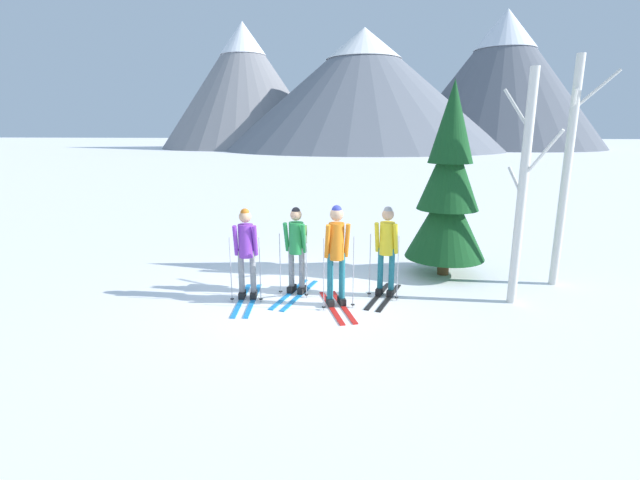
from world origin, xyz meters
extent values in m
plane|color=white|center=(0.00, 0.00, 0.00)|extent=(400.00, 400.00, 0.00)
cube|color=#1E84D1|center=(-0.97, -0.33, 0.01)|extent=(0.37, 1.73, 0.02)
cube|color=#1E84D1|center=(-1.18, -0.36, 0.01)|extent=(0.37, 1.73, 0.02)
cube|color=black|center=(-0.98, -0.23, 0.08)|extent=(0.15, 0.27, 0.12)
cylinder|color=gray|center=(-0.98, -0.23, 0.53)|extent=(0.11, 0.11, 0.83)
cube|color=black|center=(-1.20, -0.26, 0.08)|extent=(0.15, 0.27, 0.12)
cylinder|color=gray|center=(-1.20, -0.26, 0.53)|extent=(0.11, 0.11, 0.83)
cylinder|color=purple|center=(-1.09, -0.25, 1.14)|extent=(0.28, 0.28, 0.62)
sphere|color=tan|center=(-1.09, -0.25, 1.59)|extent=(0.22, 0.22, 0.22)
sphere|color=#B76019|center=(-1.09, -0.25, 1.66)|extent=(0.17, 0.17, 0.17)
cylinder|color=purple|center=(-0.90, -0.28, 1.15)|extent=(0.11, 0.21, 0.59)
cylinder|color=purple|center=(-1.26, -0.34, 1.15)|extent=(0.11, 0.21, 0.59)
cylinder|color=#A5A5AD|center=(-0.80, -0.38, 0.62)|extent=(0.02, 0.02, 1.24)
cylinder|color=black|center=(-0.80, -0.38, 0.06)|extent=(0.07, 0.07, 0.01)
cylinder|color=#A5A5AD|center=(-1.33, -0.47, 0.62)|extent=(0.02, 0.02, 1.24)
cylinder|color=black|center=(-1.33, -0.47, 0.06)|extent=(0.07, 0.07, 0.01)
cube|color=#1E84D1|center=(-0.15, 0.09, 0.01)|extent=(0.38, 1.76, 0.02)
cube|color=#1E84D1|center=(-0.36, 0.13, 0.01)|extent=(0.38, 1.76, 0.02)
cube|color=black|center=(-0.13, 0.19, 0.08)|extent=(0.15, 0.27, 0.12)
cylinder|color=gray|center=(-0.13, 0.19, 0.53)|extent=(0.11, 0.11, 0.82)
cube|color=black|center=(-0.35, 0.23, 0.08)|extent=(0.15, 0.27, 0.12)
cylinder|color=gray|center=(-0.35, 0.23, 0.53)|extent=(0.11, 0.11, 0.82)
cylinder|color=#238C42|center=(-0.24, 0.21, 1.12)|extent=(0.28, 0.28, 0.61)
sphere|color=tan|center=(-0.24, 0.21, 1.57)|extent=(0.22, 0.22, 0.22)
sphere|color=black|center=(-0.24, 0.21, 1.64)|extent=(0.17, 0.17, 0.17)
cylinder|color=#238C42|center=(-0.07, 0.12, 1.14)|extent=(0.11, 0.21, 0.58)
cylinder|color=#238C42|center=(-0.42, 0.18, 1.14)|extent=(0.11, 0.21, 0.58)
cylinder|color=#A5A5AD|center=(0.00, -0.01, 0.61)|extent=(0.02, 0.02, 1.22)
cylinder|color=black|center=(0.00, -0.01, 0.06)|extent=(0.07, 0.07, 0.01)
cylinder|color=#A5A5AD|center=(-0.53, 0.08, 0.61)|extent=(0.02, 0.02, 1.22)
cylinder|color=black|center=(-0.53, 0.08, 0.06)|extent=(0.07, 0.07, 0.01)
cube|color=#4C7238|center=(-0.21, 0.38, 1.15)|extent=(0.28, 0.20, 0.36)
cube|color=red|center=(0.75, -0.36, 0.01)|extent=(0.69, 1.52, 0.02)
cube|color=red|center=(0.55, -0.44, 0.01)|extent=(0.69, 1.52, 0.02)
cube|color=black|center=(0.71, -0.27, 0.08)|extent=(0.20, 0.28, 0.12)
cylinder|color=#1E6B7A|center=(0.71, -0.27, 0.56)|extent=(0.11, 0.11, 0.88)
cube|color=black|center=(0.51, -0.35, 0.08)|extent=(0.20, 0.28, 0.12)
cylinder|color=#1E6B7A|center=(0.51, -0.35, 0.56)|extent=(0.11, 0.11, 0.88)
cylinder|color=orange|center=(0.61, -0.31, 1.21)|extent=(0.28, 0.28, 0.66)
sphere|color=tan|center=(0.61, -0.31, 1.70)|extent=(0.24, 0.24, 0.24)
sphere|color=#2D389E|center=(0.61, -0.31, 1.77)|extent=(0.18, 0.18, 0.18)
cylinder|color=orange|center=(0.80, -0.30, 1.23)|extent=(0.15, 0.22, 0.63)
cylinder|color=orange|center=(0.47, -0.43, 1.23)|extent=(0.15, 0.22, 0.63)
cylinder|color=#A5A5AD|center=(0.93, -0.37, 0.66)|extent=(0.02, 0.02, 1.32)
cylinder|color=black|center=(0.93, -0.37, 0.06)|extent=(0.07, 0.07, 0.01)
cylinder|color=#A5A5AD|center=(0.43, -0.58, 0.66)|extent=(0.02, 0.02, 1.32)
cylinder|color=black|center=(0.43, -0.58, 0.06)|extent=(0.07, 0.07, 0.01)
cube|color=#4C7238|center=(0.55, -0.15, 1.25)|extent=(0.30, 0.25, 0.36)
cube|color=black|center=(1.57, 0.25, 0.01)|extent=(0.45, 1.55, 0.02)
cube|color=black|center=(1.36, 0.30, 0.01)|extent=(0.45, 1.55, 0.02)
cube|color=black|center=(1.60, 0.35, 0.08)|extent=(0.17, 0.28, 0.12)
cylinder|color=#1E6B7A|center=(1.60, 0.35, 0.54)|extent=(0.11, 0.11, 0.83)
cube|color=black|center=(1.38, 0.40, 0.08)|extent=(0.17, 0.28, 0.12)
cylinder|color=#1E6B7A|center=(1.38, 0.40, 0.54)|extent=(0.11, 0.11, 0.83)
cylinder|color=yellow|center=(1.49, 0.37, 1.14)|extent=(0.28, 0.28, 0.62)
sphere|color=tan|center=(1.49, 0.37, 1.60)|extent=(0.23, 0.23, 0.23)
sphere|color=gray|center=(1.49, 0.37, 1.67)|extent=(0.17, 0.17, 0.17)
cylinder|color=yellow|center=(1.65, 0.27, 1.16)|extent=(0.12, 0.21, 0.59)
cylinder|color=yellow|center=(1.30, 0.35, 1.16)|extent=(0.12, 0.21, 0.59)
cylinder|color=#A5A5AD|center=(1.71, 0.13, 0.62)|extent=(0.02, 0.02, 1.25)
cylinder|color=black|center=(1.71, 0.13, 0.06)|extent=(0.07, 0.07, 0.01)
cylinder|color=#A5A5AD|center=(1.18, 0.26, 0.62)|extent=(0.02, 0.02, 1.25)
cylinder|color=black|center=(1.18, 0.26, 0.06)|extent=(0.07, 0.07, 0.01)
cube|color=maroon|center=(1.53, 0.54, 1.17)|extent=(0.29, 0.22, 0.36)
cylinder|color=#51381E|center=(2.72, 1.95, 0.40)|extent=(0.25, 0.25, 0.81)
cone|color=#14471E|center=(2.72, 1.95, 1.25)|extent=(1.72, 1.72, 1.70)
cone|color=#14471E|center=(2.72, 1.95, 2.33)|extent=(1.32, 1.32, 1.70)
cone|color=#14471E|center=(2.72, 1.95, 3.31)|extent=(0.94, 0.94, 1.70)
cylinder|color=silver|center=(3.82, 0.41, 2.09)|extent=(0.16, 0.16, 4.17)
cylinder|color=silver|center=(4.04, 0.19, 2.76)|extent=(0.46, 0.49, 0.82)
cylinder|color=silver|center=(3.64, 0.68, 3.52)|extent=(0.37, 0.60, 0.71)
cylinder|color=silver|center=(3.73, 0.58, 2.25)|extent=(0.23, 0.41, 0.49)
cylinder|color=silver|center=(4.93, 1.65, 2.27)|extent=(0.16, 0.16, 4.54)
cylinder|color=silver|center=(5.28, 1.63, 3.89)|extent=(0.74, 0.09, 0.73)
cylinder|color=silver|center=(4.85, 1.46, 3.72)|extent=(0.18, 0.42, 0.39)
cone|color=gray|center=(-27.13, 76.60, 11.20)|extent=(30.84, 30.84, 22.40)
cone|color=white|center=(-27.13, 76.60, 19.49)|extent=(8.42, 8.42, 5.83)
cone|color=slate|center=(-4.75, 72.26, 9.86)|extent=(47.07, 47.07, 19.73)
cone|color=white|center=(-4.75, 72.26, 17.20)|extent=(12.67, 12.67, 5.06)
cone|color=slate|center=(19.76, 84.14, 12.20)|extent=(36.69, 36.69, 24.39)
cone|color=white|center=(19.76, 84.14, 20.89)|extent=(11.06, 11.06, 7.00)
camera|label=1|loc=(1.65, -8.08, 3.12)|focal=25.50mm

